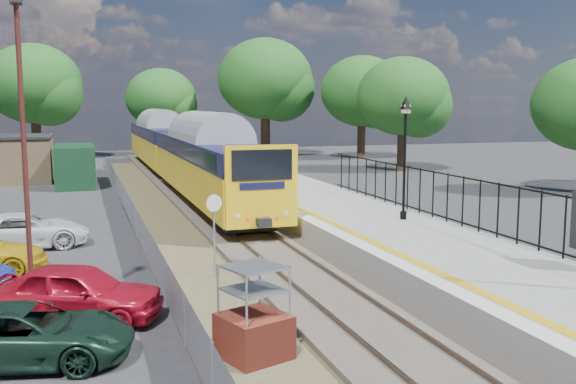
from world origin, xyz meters
name	(u,v)px	position (x,y,z in m)	size (l,w,h in m)	color
ground	(332,302)	(0.00, 0.00, 0.00)	(120.00, 120.00, 0.00)	#2D2D30
track_bed	(232,231)	(-0.47, 9.67, 0.09)	(5.90, 80.00, 0.29)	#473F38
platform	(355,223)	(4.20, 8.00, 0.45)	(5.00, 70.00, 0.90)	gray
platform_edge	(306,215)	(2.14, 8.00, 0.90)	(0.90, 70.00, 0.01)	silver
victorian_lamp_north	(405,129)	(5.30, 6.00, 4.30)	(0.44, 0.44, 4.60)	black
palisade_fence	(494,208)	(6.55, 2.24, 1.84)	(0.12, 26.00, 2.00)	black
wire_fence	(132,215)	(-4.20, 12.00, 0.60)	(0.06, 52.00, 1.20)	#999EA3
outbuilding	(6,160)	(-10.91, 31.21, 1.52)	(10.80, 10.10, 3.12)	tan
tree_line	(168,88)	(1.40, 42.00, 6.61)	(56.80, 43.80, 11.88)	#332319
train	(178,148)	(0.00, 27.24, 2.34)	(2.82, 40.83, 3.51)	yellow
brick_plinth	(254,314)	(-2.97, -3.13, 0.96)	(1.57, 1.57, 1.99)	maroon
speed_sign	(214,223)	(-2.50, 3.13, 1.72)	(0.50, 0.20, 2.56)	#999EA3
carpark_lamp	(24,144)	(-7.41, 0.72, 4.28)	(0.25, 0.50, 7.57)	#491D18
car_green	(25,334)	(-7.40, -1.86, 0.60)	(1.99, 4.31, 1.20)	black
car_red	(76,292)	(-6.41, 0.51, 0.70)	(1.66, 4.12, 1.40)	red
car_white	(22,231)	(-8.28, 9.40, 0.65)	(2.14, 4.65, 1.29)	white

